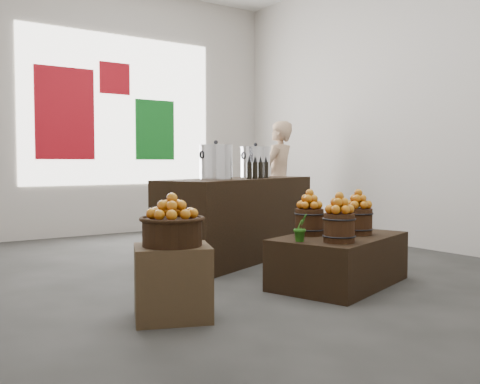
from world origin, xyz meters
TOP-DOWN VIEW (x-y plane):
  - ground at (0.00, 0.00)m, footprint 7.00×7.00m
  - back_wall at (0.00, 3.50)m, footprint 6.00×0.04m
  - back_opening at (0.30, 3.48)m, footprint 3.20×0.02m
  - deco_red_left at (-0.60, 3.47)m, footprint 0.90×0.04m
  - deco_green_right at (0.90, 3.47)m, footprint 0.70×0.04m
  - deco_red_upper at (0.20, 3.47)m, footprint 0.50×0.04m
  - crate at (-1.26, -1.31)m, footprint 0.67×0.62m
  - wicker_basket at (-1.26, -1.31)m, footprint 0.44×0.44m
  - apples_in_basket at (-1.26, -1.31)m, footprint 0.34×0.34m
  - display_table at (0.55, -1.20)m, footprint 1.54×1.21m
  - apple_bucket_front_left at (0.25, -1.50)m, footprint 0.27×0.27m
  - apples_in_bucket_front_left at (0.25, -1.50)m, footprint 0.20×0.20m
  - apple_bucket_front_right at (0.75, -1.25)m, footprint 0.27×0.27m
  - apples_in_bucket_front_right at (0.75, -1.25)m, footprint 0.20×0.20m
  - apple_bucket_rear at (0.35, -1.01)m, footprint 0.27×0.27m
  - apples_in_bucket_rear at (0.35, -1.01)m, footprint 0.20×0.20m
  - herb_garnish_right at (0.86, -0.91)m, footprint 0.25×0.22m
  - herb_garnish_left at (0.00, -1.28)m, footprint 0.15×0.13m
  - counter at (0.54, 0.44)m, footprint 2.46×1.61m
  - stock_pot_left at (0.10, 0.26)m, footprint 0.36×0.36m
  - stock_pot_center at (0.89, 0.59)m, footprint 0.36×0.36m
  - oil_cruets at (0.63, 0.23)m, footprint 0.34×0.19m
  - shopper at (2.11, 1.65)m, footprint 0.77×0.64m

SIDE VIEW (x-z plane):
  - ground at x=0.00m, z-range 0.00..0.00m
  - display_table at x=0.55m, z-range 0.00..0.47m
  - crate at x=-1.26m, z-range 0.00..0.54m
  - counter at x=0.54m, z-range 0.00..0.96m
  - herb_garnish_left at x=0.00m, z-range 0.47..0.71m
  - apple_bucket_front_left at x=0.25m, z-range 0.47..0.71m
  - apple_bucket_front_right at x=0.75m, z-range 0.47..0.71m
  - apple_bucket_rear at x=0.35m, z-range 0.47..0.71m
  - herb_garnish_right at x=0.86m, z-range 0.47..0.73m
  - wicker_basket at x=-1.26m, z-range 0.54..0.74m
  - apples_in_bucket_front_left at x=0.25m, z-range 0.71..0.89m
  - apples_in_bucket_front_right at x=0.75m, z-range 0.71..0.89m
  - apples_in_bucket_rear at x=0.35m, z-range 0.71..0.89m
  - apples_in_basket at x=-1.26m, z-range 0.74..0.92m
  - shopper at x=2.11m, z-range 0.00..1.79m
  - oil_cruets at x=0.63m, z-range 0.96..1.23m
  - stock_pot_left at x=0.10m, z-range 0.96..1.33m
  - stock_pot_center at x=0.89m, z-range 0.96..1.33m
  - deco_green_right at x=0.90m, z-range 1.20..2.20m
  - deco_red_left at x=-0.60m, z-range 1.20..2.60m
  - back_wall at x=0.00m, z-range 0.00..4.00m
  - back_opening at x=0.30m, z-range 0.80..3.20m
  - deco_red_upper at x=0.20m, z-range 2.25..2.75m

